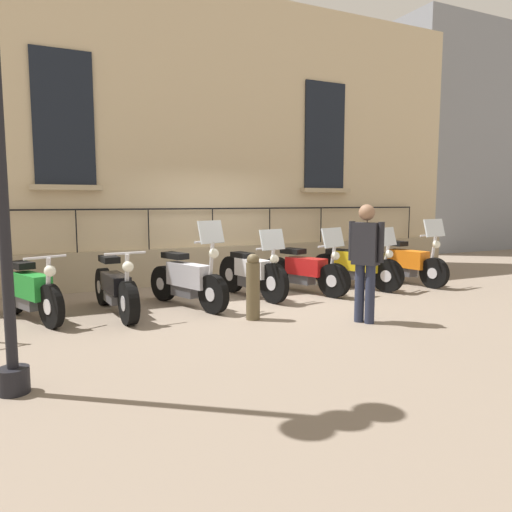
{
  "coord_description": "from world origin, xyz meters",
  "views": [
    {
      "loc": [
        7.83,
        -3.56,
        1.77
      ],
      "look_at": [
        0.3,
        0.0,
        0.8
      ],
      "focal_mm": 33.43,
      "sensor_mm": 36.0,
      "label": 1
    }
  ],
  "objects_px": {
    "motorcycle_yellow": "(356,266)",
    "motorcycle_orange": "(407,263)",
    "motorcycle_black": "(115,289)",
    "motorcycle_white": "(252,273)",
    "motorcycle_green": "(31,292)",
    "motorcycle_red": "(305,271)",
    "bollard": "(253,287)",
    "pedestrian_standing": "(366,256)",
    "motorcycle_silver": "(188,281)"
  },
  "relations": [
    {
      "from": "motorcycle_yellow",
      "to": "motorcycle_orange",
      "type": "bearing_deg",
      "value": 87.04
    },
    {
      "from": "motorcycle_yellow",
      "to": "motorcycle_black",
      "type": "bearing_deg",
      "value": -87.29
    },
    {
      "from": "motorcycle_black",
      "to": "motorcycle_white",
      "type": "xyz_separation_m",
      "value": [
        -0.24,
        2.47,
        0.05
      ]
    },
    {
      "from": "motorcycle_green",
      "to": "motorcycle_red",
      "type": "height_order",
      "value": "motorcycle_red"
    },
    {
      "from": "bollard",
      "to": "motorcycle_green",
      "type": "bearing_deg",
      "value": -113.86
    },
    {
      "from": "motorcycle_green",
      "to": "motorcycle_black",
      "type": "height_order",
      "value": "motorcycle_black"
    },
    {
      "from": "motorcycle_green",
      "to": "motorcycle_red",
      "type": "bearing_deg",
      "value": 91.7
    },
    {
      "from": "motorcycle_red",
      "to": "pedestrian_standing",
      "type": "relative_size",
      "value": 1.13
    },
    {
      "from": "motorcycle_silver",
      "to": "motorcycle_orange",
      "type": "relative_size",
      "value": 0.96
    },
    {
      "from": "motorcycle_white",
      "to": "pedestrian_standing",
      "type": "distance_m",
      "value": 2.5
    },
    {
      "from": "motorcycle_yellow",
      "to": "motorcycle_orange",
      "type": "height_order",
      "value": "motorcycle_orange"
    },
    {
      "from": "motorcycle_white",
      "to": "motorcycle_black",
      "type": "bearing_deg",
      "value": -84.55
    },
    {
      "from": "motorcycle_orange",
      "to": "pedestrian_standing",
      "type": "xyz_separation_m",
      "value": [
        2.26,
        -2.89,
        0.52
      ]
    },
    {
      "from": "motorcycle_black",
      "to": "motorcycle_red",
      "type": "xyz_separation_m",
      "value": [
        -0.22,
        3.59,
        0.03
      ]
    },
    {
      "from": "motorcycle_silver",
      "to": "motorcycle_white",
      "type": "xyz_separation_m",
      "value": [
        -0.24,
        1.3,
        0.0
      ]
    },
    {
      "from": "motorcycle_green",
      "to": "motorcycle_yellow",
      "type": "distance_m",
      "value": 5.99
    },
    {
      "from": "motorcycle_green",
      "to": "pedestrian_standing",
      "type": "height_order",
      "value": "pedestrian_standing"
    },
    {
      "from": "motorcycle_red",
      "to": "motorcycle_white",
      "type": "bearing_deg",
      "value": -90.59
    },
    {
      "from": "motorcycle_green",
      "to": "motorcycle_orange",
      "type": "bearing_deg",
      "value": 90.61
    },
    {
      "from": "motorcycle_black",
      "to": "motorcycle_yellow",
      "type": "bearing_deg",
      "value": 92.71
    },
    {
      "from": "motorcycle_green",
      "to": "pedestrian_standing",
      "type": "bearing_deg",
      "value": 63.52
    },
    {
      "from": "motorcycle_red",
      "to": "motorcycle_green",
      "type": "bearing_deg",
      "value": -88.3
    },
    {
      "from": "motorcycle_green",
      "to": "bollard",
      "type": "relative_size",
      "value": 1.83
    },
    {
      "from": "motorcycle_white",
      "to": "motorcycle_red",
      "type": "bearing_deg",
      "value": 89.41
    },
    {
      "from": "motorcycle_green",
      "to": "motorcycle_white",
      "type": "height_order",
      "value": "motorcycle_white"
    },
    {
      "from": "motorcycle_orange",
      "to": "pedestrian_standing",
      "type": "relative_size",
      "value": 1.17
    },
    {
      "from": "motorcycle_silver",
      "to": "motorcycle_red",
      "type": "bearing_deg",
      "value": 95.42
    },
    {
      "from": "bollard",
      "to": "motorcycle_orange",
      "type": "bearing_deg",
      "value": 108.12
    },
    {
      "from": "motorcycle_black",
      "to": "motorcycle_orange",
      "type": "xyz_separation_m",
      "value": [
        -0.16,
        6.08,
        0.06
      ]
    },
    {
      "from": "motorcycle_silver",
      "to": "bollard",
      "type": "relative_size",
      "value": 1.95
    },
    {
      "from": "motorcycle_silver",
      "to": "motorcycle_yellow",
      "type": "xyz_separation_m",
      "value": [
        -0.23,
        3.62,
        0.01
      ]
    },
    {
      "from": "motorcycle_red",
      "to": "motorcycle_orange",
      "type": "height_order",
      "value": "motorcycle_orange"
    },
    {
      "from": "motorcycle_green",
      "to": "pedestrian_standing",
      "type": "distance_m",
      "value": 4.92
    },
    {
      "from": "motorcycle_black",
      "to": "motorcycle_orange",
      "type": "distance_m",
      "value": 6.08
    },
    {
      "from": "motorcycle_black",
      "to": "motorcycle_red",
      "type": "height_order",
      "value": "motorcycle_red"
    },
    {
      "from": "motorcycle_yellow",
      "to": "motorcycle_silver",
      "type": "bearing_deg",
      "value": -86.34
    },
    {
      "from": "motorcycle_white",
      "to": "motorcycle_orange",
      "type": "xyz_separation_m",
      "value": [
        0.08,
        3.61,
        0.01
      ]
    },
    {
      "from": "motorcycle_black",
      "to": "pedestrian_standing",
      "type": "relative_size",
      "value": 1.26
    },
    {
      "from": "motorcycle_silver",
      "to": "motorcycle_orange",
      "type": "distance_m",
      "value": 4.91
    },
    {
      "from": "motorcycle_green",
      "to": "motorcycle_silver",
      "type": "height_order",
      "value": "motorcycle_silver"
    },
    {
      "from": "motorcycle_silver",
      "to": "bollard",
      "type": "xyz_separation_m",
      "value": [
        1.23,
        0.63,
        0.05
      ]
    },
    {
      "from": "motorcycle_green",
      "to": "bollard",
      "type": "height_order",
      "value": "motorcycle_green"
    },
    {
      "from": "motorcycle_orange",
      "to": "motorcycle_green",
      "type": "bearing_deg",
      "value": -89.39
    },
    {
      "from": "motorcycle_black",
      "to": "motorcycle_white",
      "type": "height_order",
      "value": "motorcycle_white"
    },
    {
      "from": "pedestrian_standing",
      "to": "motorcycle_black",
      "type": "bearing_deg",
      "value": -123.34
    },
    {
      "from": "motorcycle_green",
      "to": "motorcycle_yellow",
      "type": "relative_size",
      "value": 0.91
    },
    {
      "from": "motorcycle_green",
      "to": "motorcycle_black",
      "type": "distance_m",
      "value": 1.19
    },
    {
      "from": "motorcycle_silver",
      "to": "motorcycle_red",
      "type": "xyz_separation_m",
      "value": [
        -0.23,
        2.41,
        -0.02
      ]
    },
    {
      "from": "motorcycle_yellow",
      "to": "bollard",
      "type": "height_order",
      "value": "motorcycle_yellow"
    },
    {
      "from": "motorcycle_red",
      "to": "motorcycle_yellow",
      "type": "height_order",
      "value": "motorcycle_red"
    }
  ]
}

